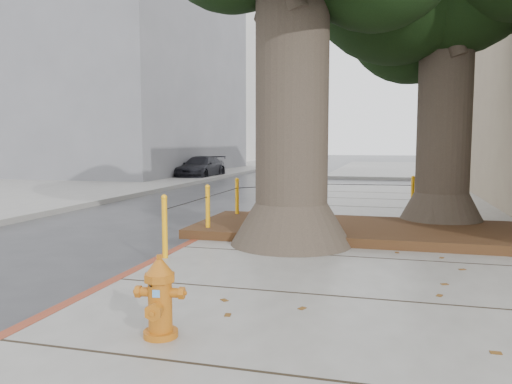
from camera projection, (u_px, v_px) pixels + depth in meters
The scene contains 10 objects.
ground at pixel (272, 304), 5.74m from camera, with size 140.00×140.00×0.00m, color #28282B.
sidewalk_far at pixel (463, 169), 33.02m from camera, with size 16.00×20.00×0.15m, color slate.
curb_red at pixel (193, 245), 8.65m from camera, with size 0.14×26.00×0.16m, color maroon.
planter_bed at pixel (367, 230), 9.23m from camera, with size 6.40×2.60×0.16m, color black.
building_far_grey at pixel (114, 74), 30.16m from camera, with size 12.00×16.00×12.00m, color slate.
building_far_white at pixel (213, 89), 52.64m from camera, with size 12.00×18.00×15.00m, color silver.
bollard_ring at pixel (280, 201), 10.11m from camera, with size 3.79×5.39×0.95m.
fire_hydrant at pixel (160, 297), 4.34m from camera, with size 0.39×0.36×0.73m.
car_silver at pixel (500, 171), 20.58m from camera, with size 1.57×3.90×1.33m, color #AEADB3.
car_dark at pixel (201, 167), 25.82m from camera, with size 1.61×3.96×1.15m, color black.
Camera 1 is at (1.28, -5.44, 1.85)m, focal length 35.00 mm.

